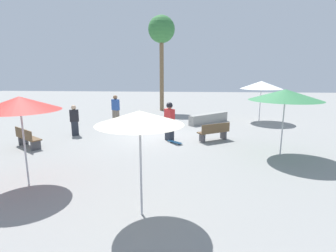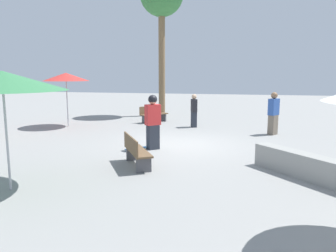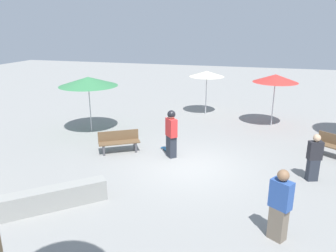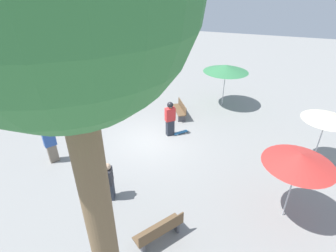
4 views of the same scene
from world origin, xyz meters
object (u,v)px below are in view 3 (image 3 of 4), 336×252
at_px(bench_far, 119,142).
at_px(bystander_watching, 314,158).
at_px(skater_main, 171,132).
at_px(bench_near, 336,147).
at_px(concrete_ledge, 49,199).
at_px(shade_umbrella_green, 88,81).
at_px(shade_umbrella_red, 276,78).
at_px(bystander_far, 280,205).
at_px(skateboard, 168,150).
at_px(shade_umbrella_cream, 207,74).

xyz_separation_m(bench_far, bystander_watching, (-7.03, 0.54, 0.36)).
xyz_separation_m(skater_main, bench_near, (-6.03, -1.67, -0.57)).
distance_m(concrete_ledge, bench_near, 10.29).
xyz_separation_m(bench_far, shade_umbrella_green, (2.38, -2.10, 1.95)).
distance_m(bench_far, shade_umbrella_green, 3.73).
bearing_deg(concrete_ledge, skater_main, -116.04).
xyz_separation_m(shade_umbrella_red, bystander_far, (-0.01, 9.48, -1.49)).
height_order(skater_main, skateboard, skater_main).
bearing_deg(bystander_watching, shade_umbrella_green, 144.36).
relative_size(bench_far, shade_umbrella_cream, 0.66).
height_order(skateboard, concrete_ledge, concrete_ledge).
distance_m(skater_main, skateboard, 1.09).
bearing_deg(skater_main, bystander_far, 179.84).
xyz_separation_m(shade_umbrella_cream, bystander_watching, (-4.75, 7.31, -1.48)).
xyz_separation_m(skater_main, skateboard, (0.28, -0.49, -0.93)).
xyz_separation_m(shade_umbrella_red, shade_umbrella_green, (8.23, 3.32, 0.00)).
height_order(skater_main, bench_near, skater_main).
distance_m(bench_near, bench_far, 8.33).
bearing_deg(concrete_ledge, shade_umbrella_cream, -101.98).
distance_m(shade_umbrella_cream, bystander_watching, 8.84).
xyz_separation_m(bench_far, bystander_far, (-5.85, 4.05, 0.46)).
bearing_deg(bench_near, shade_umbrella_red, -22.23).
distance_m(concrete_ledge, bystander_far, 5.98).
relative_size(concrete_ledge, bench_far, 1.63).
distance_m(bench_near, bystander_watching, 2.59).
bearing_deg(shade_umbrella_red, concrete_ledge, 58.85).
distance_m(skateboard, bench_far, 1.96).
xyz_separation_m(shade_umbrella_green, shade_umbrella_cream, (-4.66, -4.67, -0.11)).
height_order(skateboard, bystander_watching, bystander_watching).
xyz_separation_m(skateboard, bench_far, (1.83, 0.60, 0.37)).
height_order(shade_umbrella_green, shade_umbrella_cream, shade_umbrella_green).
distance_m(shade_umbrella_green, bystander_far, 10.39).
bearing_deg(bench_near, bystander_watching, 99.84).
bearing_deg(shade_umbrella_red, bystander_watching, 101.23).
distance_m(skater_main, bystander_far, 5.60).
bearing_deg(skater_main, bench_far, 50.75).
xyz_separation_m(bench_far, shade_umbrella_cream, (-2.28, -6.77, 1.84)).
relative_size(bench_far, shade_umbrella_red, 0.62).
distance_m(shade_umbrella_red, bystander_watching, 6.28).
height_order(skater_main, bystander_far, skater_main).
bearing_deg(bench_near, skater_main, 51.04).
xyz_separation_m(concrete_ledge, shade_umbrella_green, (2.29, -6.50, 2.08)).
bearing_deg(bench_far, bystander_watching, 144.00).
bearing_deg(concrete_ledge, shade_umbrella_red, -121.15).
xyz_separation_m(bench_near, bystander_far, (2.29, 5.83, 0.46)).
bearing_deg(bench_far, shade_umbrella_green, -73.08).
bearing_deg(shade_umbrella_green, skater_main, 156.04).
bearing_deg(shade_umbrella_cream, skateboard, 85.82).
bearing_deg(shade_umbrella_green, shade_umbrella_cream, -134.93).
xyz_separation_m(bystander_watching, bystander_far, (1.18, 3.52, 0.10)).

